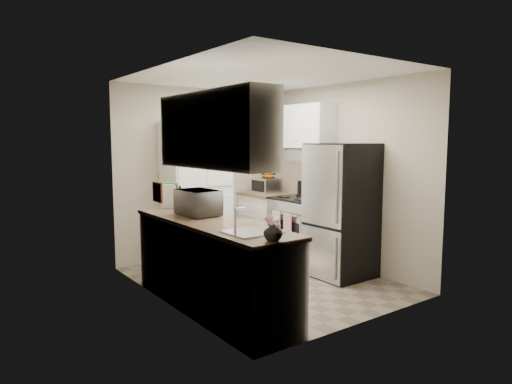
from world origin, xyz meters
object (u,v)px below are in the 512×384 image
electric_range (301,229)px  wine_bottle (180,200)px  pantry_cabinet (196,192)px  refrigerator (342,210)px  microwave (199,203)px  toaster_oven (266,185)px

electric_range → wine_bottle: size_ratio=4.18×
pantry_cabinet → refrigerator: (1.14, -1.73, -0.15)m
wine_bottle → pantry_cabinet: bearing=52.7°
refrigerator → microwave: size_ratio=3.37×
electric_range → refrigerator: refrigerator is taller
refrigerator → microwave: bearing=168.4°
pantry_cabinet → toaster_oven: pantry_cabinet is taller
microwave → wine_bottle: bearing=4.0°
microwave → wine_bottle: microwave is taller
refrigerator → wine_bottle: (-1.89, 0.74, 0.21)m
pantry_cabinet → refrigerator: pantry_cabinet is taller
refrigerator → toaster_oven: refrigerator is taller
microwave → wine_bottle: size_ratio=1.87×
electric_range → toaster_oven: (-0.00, 0.82, 0.56)m
pantry_cabinet → refrigerator: size_ratio=1.18×
pantry_cabinet → refrigerator: bearing=-56.5°
wine_bottle → microwave: bearing=-83.6°
microwave → toaster_oven: 2.26m
refrigerator → wine_bottle: 2.04m
pantry_cabinet → wine_bottle: size_ratio=7.40×
microwave → electric_range: bearing=-79.8°
wine_bottle → toaster_oven: 2.12m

